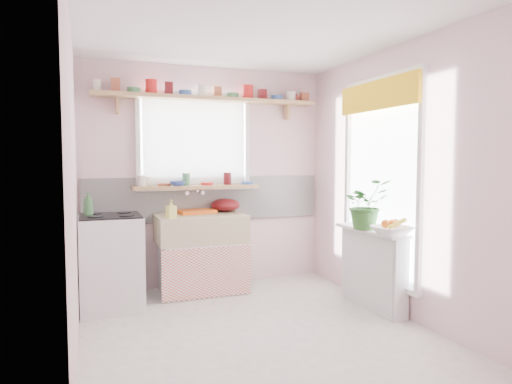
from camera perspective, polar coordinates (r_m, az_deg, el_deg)
name	(u,v)px	position (r m, az deg, el deg)	size (l,w,h in m)	color
room	(286,167)	(4.80, 3.74, 3.15)	(3.20, 3.20, 3.20)	white
sink_unit	(201,253)	(5.05, -6.87, -7.55)	(0.95, 0.65, 1.11)	white
cooker	(111,262)	(4.67, -17.64, -8.30)	(0.58, 0.58, 0.93)	white
radiator_ledge	(372,267)	(4.66, 14.36, -9.05)	(0.22, 0.95, 0.78)	white
windowsill	(197,187)	(5.14, -7.43, 0.61)	(1.40, 0.22, 0.04)	tan
pine_shelf	(209,99)	(5.20, -5.86, 11.48)	(2.52, 0.24, 0.04)	tan
shelf_crockery	(209,92)	(5.21, -5.87, 12.30)	(2.47, 0.11, 0.12)	silver
sill_crockery	(192,181)	(5.12, -7.98, 1.42)	(1.35, 0.11, 0.12)	silver
dish_tray	(195,211)	(5.12, -7.63, -2.43)	(0.41, 0.31, 0.04)	orange
colander	(226,205)	(5.26, -3.83, -1.63)	(0.33, 0.33, 0.15)	maroon
jade_plant	(366,204)	(4.52, 13.55, -1.48)	(0.44, 0.38, 0.49)	#2F6428
fruit_bowl	(392,231)	(4.22, 16.59, -4.68)	(0.34, 0.34, 0.08)	white
herb_pot	(368,219)	(4.56, 13.81, -3.30)	(0.10, 0.07, 0.19)	#32712D
soap_bottle_sink	(171,209)	(4.71, -10.56, -2.10)	(0.09, 0.09, 0.19)	#F2E86B
sill_cup	(146,181)	(5.10, -13.64, 1.31)	(0.13, 0.13, 0.10)	silver
sill_bowl	(178,184)	(5.03, -9.78, 1.05)	(0.17, 0.17, 0.05)	#2E4196
shelf_vase	(294,96)	(5.64, 4.76, 11.84)	(0.14, 0.14, 0.14)	#B44337
cooker_bottle	(88,203)	(4.64, -20.21, -1.35)	(0.09, 0.09, 0.23)	#3D7A43
fruit	(392,224)	(4.22, 16.63, -3.82)	(0.20, 0.14, 0.10)	orange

